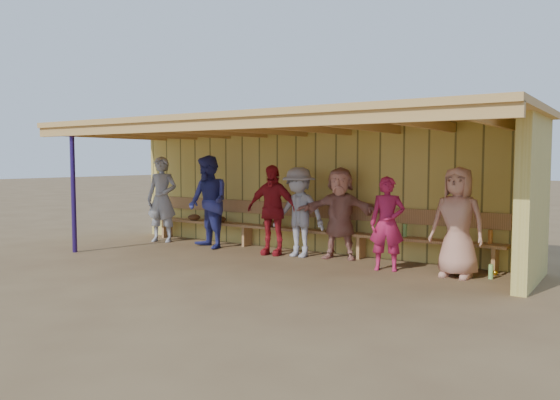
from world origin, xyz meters
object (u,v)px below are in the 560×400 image
object	(u,v)px
player_d	(272,210)
player_f	(340,213)
player_c	(208,202)
bench	(302,224)
player_a	(162,199)
player_h	(458,222)
player_e	(299,212)
player_g	(387,224)

from	to	relation	value
player_d	player_f	size ratio (longest dim) A/B	1.02
player_c	bench	world-z (taller)	player_c
player_a	bench	size ratio (longest dim) A/B	0.24
player_f	bench	world-z (taller)	player_f
player_h	player_a	bearing A→B (deg)	-177.25
player_a	player_e	size ratio (longest dim) A/B	1.13
player_a	player_c	world-z (taller)	player_c
bench	player_c	bearing A→B (deg)	-158.18
player_c	player_d	xyz separation A→B (m)	(1.48, 0.10, -0.09)
player_c	player_f	world-z (taller)	player_c
player_e	bench	world-z (taller)	player_e
player_f	player_h	size ratio (longest dim) A/B	0.99
player_f	player_h	bearing A→B (deg)	-26.25
player_c	bench	bearing A→B (deg)	41.89
player_a	player_f	world-z (taller)	player_a
player_e	player_h	world-z (taller)	player_h
player_c	player_e	bearing A→B (deg)	24.95
player_f	bench	xyz separation A→B (m)	(-0.98, 0.31, -0.30)
player_a	player_e	bearing A→B (deg)	-18.51
player_a	bench	distance (m)	3.27
player_f	player_h	distance (m)	2.24
player_d	player_a	bearing A→B (deg)	169.13
player_g	player_h	world-z (taller)	player_h
player_g	bench	xyz separation A→B (m)	(-2.10, 0.81, -0.23)
player_a	player_d	size ratio (longest dim) A/B	1.10
player_d	player_h	distance (m)	3.47
player_a	player_d	world-z (taller)	player_a
player_c	player_h	bearing A→B (deg)	20.10
player_d	player_g	world-z (taller)	player_d
player_c	bench	distance (m)	1.95
player_c	player_e	size ratio (longest dim) A/B	1.14
player_e	player_a	bearing A→B (deg)	-179.23
player_g	player_h	distance (m)	1.10
player_a	player_g	distance (m)	5.29
player_a	player_h	distance (m)	6.37
player_g	bench	bearing A→B (deg)	141.78
player_e	player_f	bearing A→B (deg)	17.21
player_c	player_f	xyz separation A→B (m)	(2.75, 0.40, -0.11)
player_d	player_f	xyz separation A→B (m)	(1.27, 0.30, -0.02)
player_h	player_g	bearing A→B (deg)	-171.06
player_e	bench	xyz separation A→B (m)	(-0.26, 0.53, -0.29)
player_d	player_e	xyz separation A→B (m)	(0.55, 0.08, -0.02)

